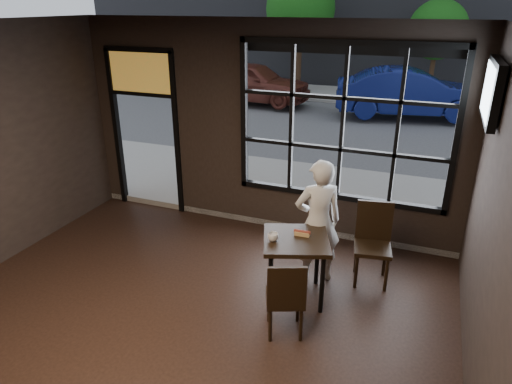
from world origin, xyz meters
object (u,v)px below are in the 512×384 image
at_px(man, 318,222).
at_px(navy_car, 410,93).
at_px(cafe_table, 295,268).
at_px(chair_near, 285,295).

relative_size(man, navy_car, 0.37).
bearing_deg(cafe_table, chair_near, -102.52).
height_order(man, navy_car, man).
height_order(cafe_table, chair_near, chair_near).
distance_m(cafe_table, navy_car, 10.14).
relative_size(cafe_table, man, 0.50).
bearing_deg(cafe_table, man, 55.53).
xyz_separation_m(chair_near, navy_car, (0.48, 10.77, 0.36)).
distance_m(chair_near, man, 1.21).
relative_size(cafe_table, navy_car, 0.19).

